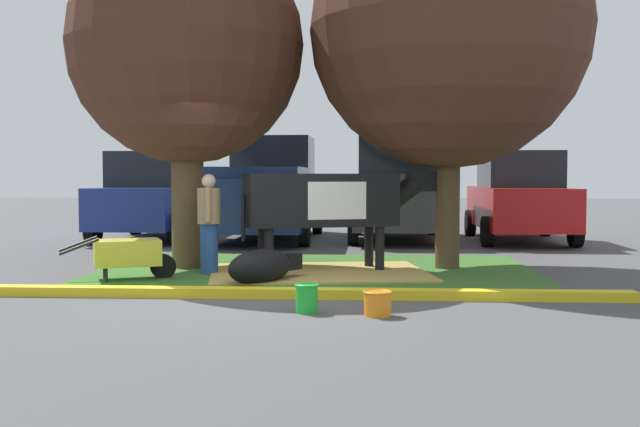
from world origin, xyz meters
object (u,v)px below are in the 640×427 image
object	(u,v)px
bucket_orange	(378,303)
sedan_red	(519,198)
wheelbarrow	(129,253)
sedan_blue	(153,197)
calf_lying	(262,267)
pickup_truck_black	(269,191)
person_handler	(209,221)
shade_tree_left	(186,48)
shade_tree_right	(449,29)
cow_holstein	(328,201)
bucket_green	(307,298)
suv_dark_grey	(396,185)

from	to	relation	value
bucket_orange	sedan_red	distance (m)	9.91
wheelbarrow	sedan_blue	xyz separation A→B (m)	(-1.60, 6.85, 0.60)
calf_lying	pickup_truck_black	distance (m)	7.33
person_handler	wheelbarrow	xyz separation A→B (m)	(-1.01, -0.66, -0.42)
bucket_orange	pickup_truck_black	distance (m)	9.81
person_handler	sedan_red	bearing A→B (deg)	46.81
shade_tree_left	shade_tree_right	distance (m)	4.14
sedan_blue	cow_holstein	bearing A→B (deg)	-52.95
shade_tree_left	sedan_blue	size ratio (longest dim) A/B	1.22
wheelbarrow	calf_lying	bearing A→B (deg)	-6.78
shade_tree_left	bucket_orange	bearing A→B (deg)	-52.95
person_handler	bucket_green	world-z (taller)	person_handler
person_handler	wheelbarrow	bearing A→B (deg)	-146.74
shade_tree_right	calf_lying	size ratio (longest dim) A/B	4.86
pickup_truck_black	suv_dark_grey	world-z (taller)	suv_dark_grey
person_handler	wheelbarrow	size ratio (longest dim) A/B	0.95
cow_holstein	bucket_green	xyz separation A→B (m)	(-0.06, -3.41, -0.93)
shade_tree_right	sedan_blue	bearing A→B (deg)	139.89
shade_tree_right	sedan_red	distance (m)	6.30
shade_tree_right	cow_holstein	size ratio (longest dim) A/B	1.96
shade_tree_right	sedan_red	world-z (taller)	shade_tree_right
bucket_orange	person_handler	bearing A→B (deg)	128.06
person_handler	sedan_blue	xyz separation A→B (m)	(-2.60, 6.19, 0.18)
bucket_green	pickup_truck_black	size ratio (longest dim) A/B	0.06
shade_tree_right	calf_lying	world-z (taller)	shade_tree_right
shade_tree_left	person_handler	distance (m)	2.86
bucket_green	pickup_truck_black	distance (m)	9.52
suv_dark_grey	sedan_red	size ratio (longest dim) A/B	1.05
shade_tree_left	wheelbarrow	size ratio (longest dim) A/B	3.41
suv_dark_grey	bucket_green	bearing A→B (deg)	-98.16
wheelbarrow	suv_dark_grey	distance (m)	8.20
bucket_green	shade_tree_right	bearing A→B (deg)	63.87
sedan_red	wheelbarrow	bearing A→B (deg)	-134.87
shade_tree_right	cow_holstein	xyz separation A→B (m)	(-1.87, -0.52, -2.67)
shade_tree_right	suv_dark_grey	world-z (taller)	shade_tree_right
shade_tree_right	bucket_green	xyz separation A→B (m)	(-1.93, -3.94, -3.60)
bucket_green	sedan_red	world-z (taller)	sedan_red
bucket_green	suv_dark_grey	xyz separation A→B (m)	(1.35, 9.41, 1.11)
calf_lying	wheelbarrow	bearing A→B (deg)	173.22
shade_tree_left	pickup_truck_black	xyz separation A→B (m)	(0.60, 5.55, -2.39)
sedan_blue	sedan_red	distance (m)	8.39
suv_dark_grey	sedan_blue	bearing A→B (deg)	-177.71
shade_tree_left	suv_dark_grey	xyz separation A→B (m)	(3.55, 5.62, -2.23)
calf_lying	sedan_red	distance (m)	8.60
shade_tree_left	person_handler	bearing A→B (deg)	-57.23
cow_holstein	bucket_green	bearing A→B (deg)	-91.00
sedan_blue	suv_dark_grey	distance (m)	5.66
cow_holstein	shade_tree_left	bearing A→B (deg)	170.59
shade_tree_left	bucket_orange	world-z (taller)	shade_tree_left
pickup_truck_black	sedan_blue	bearing A→B (deg)	-176.69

